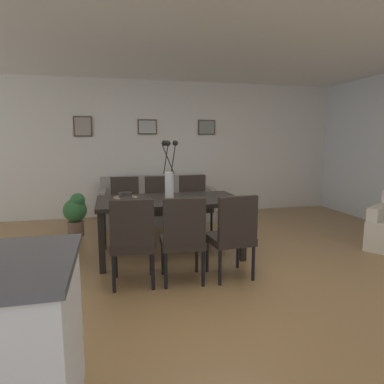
{
  "coord_description": "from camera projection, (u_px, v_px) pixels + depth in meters",
  "views": [
    {
      "loc": [
        -1.0,
        -3.45,
        1.49
      ],
      "look_at": [
        0.05,
        0.88,
        0.79
      ],
      "focal_mm": 31.78,
      "sensor_mm": 36.0,
      "label": 1
    }
  ],
  "objects": [
    {
      "name": "ground_plane",
      "position": [
        206.0,
        274.0,
        3.78
      ],
      "size": [
        9.0,
        9.0,
        0.0
      ],
      "primitive_type": "plane",
      "color": "olive"
    },
    {
      "name": "back_wall_panel",
      "position": [
        162.0,
        149.0,
        6.7
      ],
      "size": [
        9.0,
        0.1,
        2.6
      ],
      "primitive_type": "cube",
      "color": "silver",
      "rests_on": "ground"
    },
    {
      "name": "ceiling_panel",
      "position": [
        198.0,
        34.0,
        3.75
      ],
      "size": [
        9.0,
        7.2,
        0.08
      ],
      "primitive_type": "cube",
      "color": "white"
    },
    {
      "name": "dining_table",
      "position": [
        169.0,
        204.0,
        4.33
      ],
      "size": [
        1.8,
        0.97,
        0.74
      ],
      "color": "black",
      "rests_on": "ground"
    },
    {
      "name": "dining_chair_near_left",
      "position": [
        133.0,
        238.0,
        3.39
      ],
      "size": [
        0.47,
        0.47,
        0.92
      ],
      "color": "black",
      "rests_on": "ground"
    },
    {
      "name": "dining_chair_near_right",
      "position": [
        125.0,
        205.0,
        5.11
      ],
      "size": [
        0.45,
        0.45,
        0.92
      ],
      "color": "black",
      "rests_on": "ground"
    },
    {
      "name": "dining_chair_far_left",
      "position": [
        183.0,
        236.0,
        3.48
      ],
      "size": [
        0.47,
        0.47,
        0.92
      ],
      "color": "black",
      "rests_on": "ground"
    },
    {
      "name": "dining_chair_far_right",
      "position": [
        160.0,
        203.0,
        5.22
      ],
      "size": [
        0.45,
        0.45,
        0.92
      ],
      "color": "black",
      "rests_on": "ground"
    },
    {
      "name": "dining_chair_mid_left",
      "position": [
        233.0,
        233.0,
        3.59
      ],
      "size": [
        0.47,
        0.47,
        0.92
      ],
      "color": "black",
      "rests_on": "ground"
    },
    {
      "name": "dining_chair_mid_right",
      "position": [
        194.0,
        202.0,
        5.36
      ],
      "size": [
        0.47,
        0.47,
        0.92
      ],
      "color": "black",
      "rests_on": "ground"
    },
    {
      "name": "centerpiece_vase",
      "position": [
        169.0,
        177.0,
        4.27
      ],
      "size": [
        0.21,
        0.23,
        0.73
      ],
      "color": "silver",
      "rests_on": "dining_table"
    },
    {
      "name": "placemat_near_left",
      "position": [
        127.0,
        203.0,
        3.98
      ],
      "size": [
        0.32,
        0.32,
        0.01
      ],
      "primitive_type": "cylinder",
      "color": "#7F705B",
      "rests_on": "dining_table"
    },
    {
      "name": "bowl_near_left",
      "position": [
        127.0,
        200.0,
        3.97
      ],
      "size": [
        0.17,
        0.17,
        0.07
      ],
      "color": "#2D2826",
      "rests_on": "dining_table"
    },
    {
      "name": "placemat_near_right",
      "position": [
        125.0,
        197.0,
        4.4
      ],
      "size": [
        0.32,
        0.32,
        0.01
      ],
      "primitive_type": "cylinder",
      "color": "#7F705B",
      "rests_on": "dining_table"
    },
    {
      "name": "bowl_near_right",
      "position": [
        125.0,
        194.0,
        4.39
      ],
      "size": [
        0.17,
        0.17,
        0.07
      ],
      "color": "#2D2826",
      "rests_on": "dining_table"
    },
    {
      "name": "sofa",
      "position": [
        157.0,
        206.0,
        6.25
      ],
      "size": [
        2.0,
        0.84,
        0.8
      ],
      "color": "gray",
      "rests_on": "ground"
    },
    {
      "name": "framed_picture_left",
      "position": [
        83.0,
        126.0,
        6.23
      ],
      "size": [
        0.33,
        0.03,
        0.37
      ],
      "color": "#473828"
    },
    {
      "name": "framed_picture_center",
      "position": [
        147.0,
        127.0,
        6.5
      ],
      "size": [
        0.37,
        0.03,
        0.29
      ],
      "color": "#473828"
    },
    {
      "name": "framed_picture_right",
      "position": [
        207.0,
        127.0,
        6.77
      ],
      "size": [
        0.35,
        0.03,
        0.29
      ],
      "color": "#473828"
    },
    {
      "name": "potted_plant",
      "position": [
        76.0,
        212.0,
        5.26
      ],
      "size": [
        0.36,
        0.36,
        0.67
      ],
      "color": "brown",
      "rests_on": "ground"
    }
  ]
}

